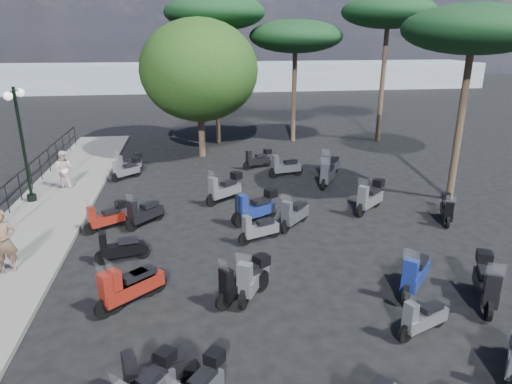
{
  "coord_description": "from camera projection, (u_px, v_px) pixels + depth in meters",
  "views": [
    {
      "loc": [
        -1.15,
        -11.8,
        6.35
      ],
      "look_at": [
        1.02,
        2.87,
        1.2
      ],
      "focal_mm": 32.0,
      "sensor_mm": 36.0,
      "label": 1
    }
  ],
  "objects": [
    {
      "name": "scooter_29",
      "position": [
        330.0,
        166.0,
        21.25
      ],
      "size": [
        1.26,
        1.51,
        1.47
      ],
      "rotation": [
        0.0,
        0.0,
        2.46
      ],
      "color": "black",
      "rests_on": "ground"
    },
    {
      "name": "scooter_11",
      "position": [
        225.0,
        189.0,
        18.04
      ],
      "size": [
        1.55,
        1.27,
        1.46
      ],
      "rotation": [
        0.0,
        0.0,
        2.23
      ],
      "color": "black",
      "rests_on": "ground"
    },
    {
      "name": "scooter_25",
      "position": [
        486.0,
        284.0,
        11.15
      ],
      "size": [
        1.02,
        1.73,
        1.48
      ],
      "rotation": [
        0.0,
        0.0,
        2.7
      ],
      "color": "black",
      "rests_on": "ground"
    },
    {
      "name": "scooter_3",
      "position": [
        120.0,
        248.0,
        13.28
      ],
      "size": [
        1.58,
        0.57,
        1.26
      ],
      "rotation": [
        0.0,
        0.0,
        1.76
      ],
      "color": "black",
      "rests_on": "ground"
    },
    {
      "name": "scooter_22",
      "position": [
        370.0,
        198.0,
        17.04
      ],
      "size": [
        1.49,
        1.38,
        1.47
      ],
      "rotation": [
        0.0,
        0.0,
        2.31
      ],
      "color": "black",
      "rests_on": "ground"
    },
    {
      "name": "scooter_9",
      "position": [
        144.0,
        213.0,
        15.79
      ],
      "size": [
        1.25,
        1.3,
        1.36
      ],
      "rotation": [
        0.0,
        0.0,
        2.38
      ],
      "color": "black",
      "rests_on": "ground"
    },
    {
      "name": "broadleaf_tree",
      "position": [
        199.0,
        70.0,
        23.51
      ],
      "size": [
        6.14,
        6.14,
        7.19
      ],
      "color": "#38281E",
      "rests_on": "ground"
    },
    {
      "name": "scooter_21",
      "position": [
        294.0,
        215.0,
        15.65
      ],
      "size": [
        1.26,
        1.37,
        1.4
      ],
      "rotation": [
        0.0,
        0.0,
        2.4
      ],
      "color": "black",
      "rests_on": "ground"
    },
    {
      "name": "pine_1",
      "position": [
        389.0,
        12.0,
        26.21
      ],
      "size": [
        5.43,
        5.43,
        8.51
      ],
      "color": "#38281E",
      "rests_on": "ground"
    },
    {
      "name": "scooter_20",
      "position": [
        423.0,
        318.0,
        10.04
      ],
      "size": [
        1.44,
        0.76,
        1.21
      ],
      "rotation": [
        0.0,
        0.0,
        1.96
      ],
      "color": "black",
      "rests_on": "ground"
    },
    {
      "name": "scooter_8",
      "position": [
        244.0,
        282.0,
        11.33
      ],
      "size": [
        1.5,
        1.12,
        1.37
      ],
      "rotation": [
        0.0,
        0.0,
        2.17
      ],
      "color": "black",
      "rests_on": "ground"
    },
    {
      "name": "scooter_23",
      "position": [
        285.0,
        167.0,
        21.26
      ],
      "size": [
        1.69,
        0.62,
        1.35
      ],
      "rotation": [
        0.0,
        0.0,
        1.76
      ],
      "color": "black",
      "rests_on": "ground"
    },
    {
      "name": "scooter_2",
      "position": [
        126.0,
        289.0,
        11.04
      ],
      "size": [
        1.45,
        1.24,
        1.43
      ],
      "rotation": [
        0.0,
        0.0,
        2.27
      ],
      "color": "black",
      "rests_on": "ground"
    },
    {
      "name": "pine_0",
      "position": [
        296.0,
        37.0,
        26.57
      ],
      "size": [
        5.49,
        5.49,
        7.18
      ],
      "color": "#38281E",
      "rests_on": "ground"
    },
    {
      "name": "scooter_5",
      "position": [
        127.0,
        170.0,
        20.91
      ],
      "size": [
        1.26,
        1.13,
        1.23
      ],
      "rotation": [
        0.0,
        0.0,
        2.28
      ],
      "color": "black",
      "rests_on": "ground"
    },
    {
      "name": "scooter_15",
      "position": [
        259.0,
        229.0,
        14.6
      ],
      "size": [
        1.47,
        0.78,
        1.24
      ],
      "rotation": [
        0.0,
        0.0,
        1.97
      ],
      "color": "black",
      "rests_on": "ground"
    },
    {
      "name": "scooter_1",
      "position": [
        156.0,
        371.0,
        8.42
      ],
      "size": [
        1.57,
        0.78,
        1.3
      ],
      "rotation": [
        0.0,
        0.0,
        1.93
      ],
      "color": "black",
      "rests_on": "ground"
    },
    {
      "name": "scooter_10",
      "position": [
        253.0,
        209.0,
        16.08
      ],
      "size": [
        1.73,
        0.9,
        1.45
      ],
      "rotation": [
        0.0,
        0.0,
        1.95
      ],
      "color": "black",
      "rests_on": "ground"
    },
    {
      "name": "scooter_31",
      "position": [
        134.0,
        286.0,
        11.21
      ],
      "size": [
        1.45,
        1.24,
        1.43
      ],
      "rotation": [
        0.0,
        0.0,
        2.27
      ],
      "color": "black",
      "rests_on": "ground"
    },
    {
      "name": "scooter_17",
      "position": [
        258.0,
        159.0,
        22.61
      ],
      "size": [
        1.5,
        0.73,
        1.23
      ],
      "rotation": [
        0.0,
        0.0,
        1.9
      ],
      "color": "black",
      "rests_on": "ground"
    },
    {
      "name": "scooter_26",
      "position": [
        415.0,
        275.0,
        11.68
      ],
      "size": [
        1.33,
        1.45,
        1.48
      ],
      "rotation": [
        0.0,
        0.0,
        2.41
      ],
      "color": "black",
      "rests_on": "ground"
    },
    {
      "name": "lamp_post_2",
      "position": [
        22.0,
        138.0,
        17.1
      ],
      "size": [
        0.4,
        1.29,
        4.4
      ],
      "rotation": [
        0.0,
        0.0,
        -0.09
      ],
      "color": "black",
      "rests_on": "sidewalk"
    },
    {
      "name": "ground",
      "position": [
        236.0,
        265.0,
        13.27
      ],
      "size": [
        120.0,
        120.0,
        0.0
      ],
      "primitive_type": "plane",
      "color": "black",
      "rests_on": "ground"
    },
    {
      "name": "sidewalk",
      "position": [
        32.0,
        234.0,
        15.14
      ],
      "size": [
        3.0,
        30.0,
        0.15
      ],
      "primitive_type": "cube",
      "color": "slate",
      "rests_on": "ground"
    },
    {
      "name": "distant_hills",
      "position": [
        196.0,
        77.0,
        54.82
      ],
      "size": [
        70.0,
        8.0,
        3.0
      ],
      "primitive_type": "cube",
      "color": "gray",
      "rests_on": "ground"
    },
    {
      "name": "pine_3",
      "position": [
        474.0,
        30.0,
        16.44
      ],
      "size": [
        5.17,
        5.17,
        7.42
      ],
      "color": "#38281E",
      "rests_on": "ground"
    },
    {
      "name": "pine_2",
      "position": [
        215.0,
        13.0,
        25.55
      ],
      "size": [
        5.71,
        5.71,
        8.49
      ],
      "color": "#38281E",
      "rests_on": "ground"
    },
    {
      "name": "pedestrian_far",
      "position": [
        64.0,
        169.0,
        19.26
      ],
      "size": [
        0.89,
        0.76,
        1.6
      ],
      "primitive_type": "imported",
      "rotation": [
        0.0,
        0.0,
        2.93
      ],
      "color": "beige",
      "rests_on": "sidewalk"
    },
    {
      "name": "woman",
      "position": [
        4.0,
        241.0,
        12.35
      ],
      "size": [
        0.69,
        0.5,
        1.78
      ],
      "primitive_type": "imported",
      "rotation": [
        0.0,
        0.0,
        0.11
      ],
      "color": "brown",
      "rests_on": "sidewalk"
    },
    {
      "name": "scooter_14",
      "position": [
        252.0,
        277.0,
        11.54
      ],
      "size": [
        1.04,
        1.71,
        1.49
      ],
      "rotation": [
        0.0,
        0.0,
        2.66
      ],
      "color": "black",
      "rests_on": "ground"
    },
    {
      "name": "scooter_27",
      "position": [
        447.0,
        210.0,
        16.13
      ],
      "size": [
        0.79,
        1.41,
        1.19
      ],
      "rotation": [
        0.0,
        0.0,
        2.73
      ],
      "color": "black",
      "rests_on": "ground"
    },
    {
      "name": "scooter_4",
      "position": [
        106.0,
        217.0,
        15.46
      ],
      "size": [
        1.34,
        0.98,
        1.22
      ],
      "rotation": [
        0.0,
        0.0,
        2.15
      ],
      "color": "black",
      "rests_on": "ground"
    },
    {
      "name": "scooter_28",
      "position": [
        327.0,
        175.0,
        19.93
      ],
      "size": [
        1.07,
        1.63,
        1.45
      ],
      "rotation": [
        0.0,
        0.0,
        2.61
      ],
      "color": "black",
      "rests_on": "ground"
    },
    {
      "name": "scooter_30",
      "position": [
        129.0,
        164.0,
        21.78
      ],
      "size": [
        1.26,
        1.13,
        1.23
      ],
      "rotation": [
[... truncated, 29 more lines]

